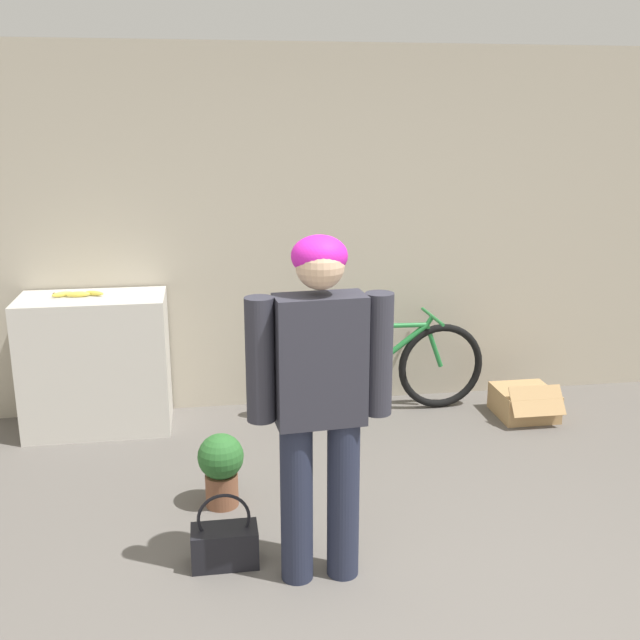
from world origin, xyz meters
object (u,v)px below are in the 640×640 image
at_px(bicycle, 375,367).
at_px(cardboard_box, 524,402).
at_px(person, 320,389).
at_px(handbag, 225,544).
at_px(potted_plant, 221,466).
at_px(banana, 77,294).

distance_m(bicycle, cardboard_box, 1.11).
height_order(person, handbag, person).
distance_m(cardboard_box, potted_plant, 2.42).
relative_size(person, bicycle, 0.99).
bearing_deg(cardboard_box, handbag, -145.12).
bearing_deg(handbag, cardboard_box, 34.88).
xyz_separation_m(person, potted_plant, (-0.44, 0.74, -0.70)).
bearing_deg(banana, bicycle, -0.74).
relative_size(cardboard_box, potted_plant, 1.13).
xyz_separation_m(banana, cardboard_box, (3.11, -0.27, -0.86)).
height_order(bicycle, potted_plant, bicycle).
distance_m(banana, cardboard_box, 3.23).
xyz_separation_m(banana, potted_plant, (0.90, -1.23, -0.72)).
bearing_deg(potted_plant, bicycle, 46.36).
height_order(banana, potted_plant, banana).
relative_size(bicycle, handbag, 4.36).
xyz_separation_m(cardboard_box, potted_plant, (-2.21, -0.96, 0.14)).
height_order(person, bicycle, person).
bearing_deg(banana, person, -55.87).
xyz_separation_m(bicycle, potted_plant, (-1.15, -1.21, -0.10)).
distance_m(bicycle, handbag, 2.14).
bearing_deg(handbag, banana, 116.23).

